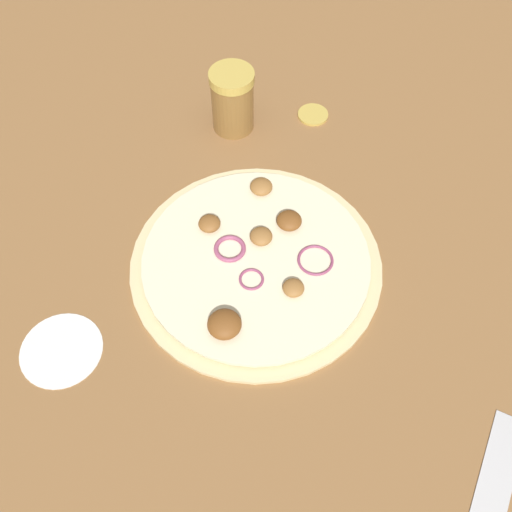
{
  "coord_description": "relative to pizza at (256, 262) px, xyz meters",
  "views": [
    {
      "loc": [
        0.26,
        -0.26,
        0.58
      ],
      "look_at": [
        0.0,
        0.0,
        0.02
      ],
      "focal_mm": 42.0,
      "sensor_mm": 36.0,
      "label": 1
    }
  ],
  "objects": [
    {
      "name": "ground_plane",
      "position": [
        0.0,
        0.0,
        -0.01
      ],
      "size": [
        3.0,
        3.0,
        0.0
      ],
      "primitive_type": "plane",
      "color": "olive"
    },
    {
      "name": "flour_patch",
      "position": [
        -0.07,
        -0.22,
        -0.01
      ],
      "size": [
        0.09,
        0.09,
        0.0
      ],
      "color": "white",
      "rests_on": "ground_plane"
    },
    {
      "name": "spice_jar",
      "position": [
        -0.18,
        0.14,
        0.04
      ],
      "size": [
        0.06,
        0.06,
        0.09
      ],
      "color": "olive",
      "rests_on": "ground_plane"
    },
    {
      "name": "loose_cap",
      "position": [
        -0.12,
        0.23,
        -0.0
      ],
      "size": [
        0.04,
        0.04,
        0.01
      ],
      "color": "gold",
      "rests_on": "ground_plane"
    },
    {
      "name": "pizza",
      "position": [
        0.0,
        0.0,
        0.0
      ],
      "size": [
        0.29,
        0.29,
        0.03
      ],
      "color": "beige",
      "rests_on": "ground_plane"
    }
  ]
}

